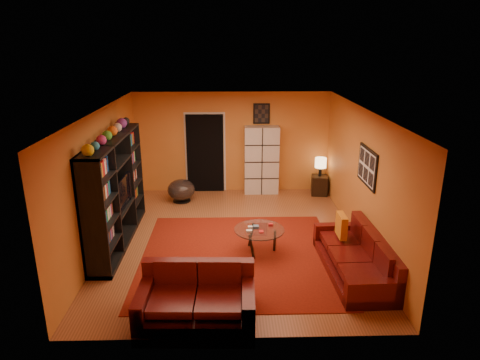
{
  "coord_description": "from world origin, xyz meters",
  "views": [
    {
      "loc": [
        -0.07,
        -7.81,
        3.83
      ],
      "look_at": [
        0.13,
        0.1,
        1.23
      ],
      "focal_mm": 32.0,
      "sensor_mm": 36.0,
      "label": 1
    }
  ],
  "objects_px": {
    "loveseat": "(197,296)",
    "bowl_chair": "(181,190)",
    "sofa": "(359,258)",
    "table_lamp": "(321,163)",
    "tv": "(118,193)",
    "side_table": "(319,185)",
    "coffee_table": "(259,232)",
    "entertainment_unit": "(115,191)",
    "storage_cabinet": "(261,160)"
  },
  "relations": [
    {
      "from": "sofa",
      "to": "storage_cabinet",
      "type": "bearing_deg",
      "value": 106.59
    },
    {
      "from": "tv",
      "to": "side_table",
      "type": "relative_size",
      "value": 2.04
    },
    {
      "from": "coffee_table",
      "to": "side_table",
      "type": "distance_m",
      "value": 3.62
    },
    {
      "from": "entertainment_unit",
      "to": "bowl_chair",
      "type": "xyz_separation_m",
      "value": [
        1.01,
        2.18,
        -0.75
      ]
    },
    {
      "from": "sofa",
      "to": "side_table",
      "type": "xyz_separation_m",
      "value": [
        0.11,
        3.93,
        -0.03
      ]
    },
    {
      "from": "coffee_table",
      "to": "storage_cabinet",
      "type": "relative_size",
      "value": 0.53
    },
    {
      "from": "sofa",
      "to": "loveseat",
      "type": "distance_m",
      "value": 2.9
    },
    {
      "from": "loveseat",
      "to": "storage_cabinet",
      "type": "height_order",
      "value": "storage_cabinet"
    },
    {
      "from": "tv",
      "to": "table_lamp",
      "type": "distance_m",
      "value": 5.17
    },
    {
      "from": "table_lamp",
      "to": "tv",
      "type": "bearing_deg",
      "value": -149.92
    },
    {
      "from": "tv",
      "to": "entertainment_unit",
      "type": "bearing_deg",
      "value": 89.56
    },
    {
      "from": "entertainment_unit",
      "to": "tv",
      "type": "height_order",
      "value": "entertainment_unit"
    },
    {
      "from": "sofa",
      "to": "table_lamp",
      "type": "distance_m",
      "value": 3.97
    },
    {
      "from": "entertainment_unit",
      "to": "table_lamp",
      "type": "relative_size",
      "value": 6.25
    },
    {
      "from": "sofa",
      "to": "bowl_chair",
      "type": "bearing_deg",
      "value": 132.22
    },
    {
      "from": "entertainment_unit",
      "to": "loveseat",
      "type": "relative_size",
      "value": 1.76
    },
    {
      "from": "tv",
      "to": "storage_cabinet",
      "type": "distance_m",
      "value": 4.09
    },
    {
      "from": "sofa",
      "to": "coffee_table",
      "type": "relative_size",
      "value": 2.4
    },
    {
      "from": "loveseat",
      "to": "storage_cabinet",
      "type": "distance_m",
      "value": 5.41
    },
    {
      "from": "storage_cabinet",
      "to": "side_table",
      "type": "xyz_separation_m",
      "value": [
        1.5,
        -0.21,
        -0.63
      ]
    },
    {
      "from": "entertainment_unit",
      "to": "loveseat",
      "type": "bearing_deg",
      "value": -54.58
    },
    {
      "from": "entertainment_unit",
      "to": "side_table",
      "type": "relative_size",
      "value": 6.0
    },
    {
      "from": "side_table",
      "to": "table_lamp",
      "type": "relative_size",
      "value": 1.04
    },
    {
      "from": "sofa",
      "to": "table_lamp",
      "type": "relative_size",
      "value": 4.68
    },
    {
      "from": "entertainment_unit",
      "to": "coffee_table",
      "type": "height_order",
      "value": "entertainment_unit"
    },
    {
      "from": "sofa",
      "to": "coffee_table",
      "type": "xyz_separation_m",
      "value": [
        -1.66,
        0.78,
        0.14
      ]
    },
    {
      "from": "tv",
      "to": "table_lamp",
      "type": "height_order",
      "value": "tv"
    },
    {
      "from": "loveseat",
      "to": "bowl_chair",
      "type": "height_order",
      "value": "loveseat"
    },
    {
      "from": "sofa",
      "to": "table_lamp",
      "type": "bearing_deg",
      "value": 86.48
    },
    {
      "from": "table_lamp",
      "to": "coffee_table",
      "type": "bearing_deg",
      "value": -119.41
    },
    {
      "from": "side_table",
      "to": "table_lamp",
      "type": "xyz_separation_m",
      "value": [
        0.0,
        0.0,
        0.59
      ]
    },
    {
      "from": "loveseat",
      "to": "coffee_table",
      "type": "bearing_deg",
      "value": -27.42
    },
    {
      "from": "storage_cabinet",
      "to": "bowl_chair",
      "type": "relative_size",
      "value": 2.57
    },
    {
      "from": "coffee_table",
      "to": "side_table",
      "type": "xyz_separation_m",
      "value": [
        1.77,
        3.15,
        -0.18
      ]
    },
    {
      "from": "coffee_table",
      "to": "tv",
      "type": "bearing_deg",
      "value": 168.41
    },
    {
      "from": "tv",
      "to": "storage_cabinet",
      "type": "xyz_separation_m",
      "value": [
        2.98,
        2.8,
        -0.14
      ]
    },
    {
      "from": "sofa",
      "to": "coffee_table",
      "type": "bearing_deg",
      "value": 152.84
    },
    {
      "from": "tv",
      "to": "table_lamp",
      "type": "relative_size",
      "value": 2.13
    },
    {
      "from": "bowl_chair",
      "to": "storage_cabinet",
      "type": "bearing_deg",
      "value": 17.16
    },
    {
      "from": "tv",
      "to": "bowl_chair",
      "type": "xyz_separation_m",
      "value": [
        0.96,
        2.18,
        -0.72
      ]
    },
    {
      "from": "entertainment_unit",
      "to": "bowl_chair",
      "type": "distance_m",
      "value": 2.51
    },
    {
      "from": "loveseat",
      "to": "storage_cabinet",
      "type": "relative_size",
      "value": 0.97
    },
    {
      "from": "entertainment_unit",
      "to": "coffee_table",
      "type": "relative_size",
      "value": 3.2
    },
    {
      "from": "side_table",
      "to": "loveseat",
      "type": "bearing_deg",
      "value": -119.32
    },
    {
      "from": "entertainment_unit",
      "to": "loveseat",
      "type": "height_order",
      "value": "entertainment_unit"
    },
    {
      "from": "side_table",
      "to": "table_lamp",
      "type": "height_order",
      "value": "table_lamp"
    },
    {
      "from": "storage_cabinet",
      "to": "coffee_table",
      "type": "bearing_deg",
      "value": -94.66
    },
    {
      "from": "bowl_chair",
      "to": "side_table",
      "type": "distance_m",
      "value": 3.54
    },
    {
      "from": "storage_cabinet",
      "to": "table_lamp",
      "type": "height_order",
      "value": "storage_cabinet"
    },
    {
      "from": "entertainment_unit",
      "to": "sofa",
      "type": "bearing_deg",
      "value": -16.88
    }
  ]
}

